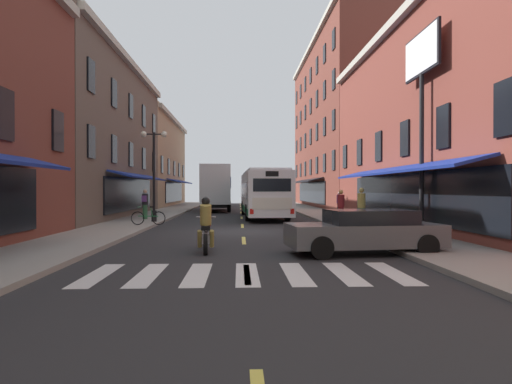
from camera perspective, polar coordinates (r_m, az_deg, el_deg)
The scene contains 18 objects.
ground_plane at distance 20.07m, azimuth -1.68°, elevation -5.20°, with size 34.80×80.00×0.10m, color #28282B.
lane_centre_dashes at distance 19.82m, azimuth -1.68°, elevation -5.11°, with size 0.14×73.90×0.01m.
crosswalk_near at distance 10.16m, azimuth -1.16°, elevation -10.39°, with size 7.10×2.80×0.01m.
sidewalk_left at distance 20.86m, azimuth -18.17°, elevation -4.67°, with size 3.00×80.00×0.14m, color gray.
sidewalk_right at distance 20.96m, azimuth 14.72°, elevation -4.64°, with size 3.00×80.00×0.14m, color gray.
storefront_row_right at distance 26.58m, azimuth 24.11°, elevation 11.10°, with size 9.44×79.90×17.03m.
billboard_sign at distance 19.34m, azimuth 20.42°, elevation 13.62°, with size 0.40×3.17×7.99m.
transit_bus at distance 29.55m, azimuth 0.95°, elevation -0.16°, with size 2.88×11.21×3.08m.
box_truck at distance 38.24m, azimuth -5.12°, elevation 0.54°, with size 2.66×8.07×3.85m.
sedan_near at distance 13.47m, azimuth 13.78°, elevation -4.87°, with size 4.60×2.27×1.29m.
sedan_mid at distance 48.69m, azimuth -4.38°, elevation -1.03°, with size 2.01×4.76×1.37m.
motorcycle_rider at distance 13.67m, azimuth -6.43°, elevation -4.63°, with size 0.62×2.07×1.66m.
bicycle_near at distance 22.55m, azimuth -13.59°, elevation -3.19°, with size 1.71×0.48×0.91m.
pedestrian_near at distance 26.95m, azimuth -14.00°, elevation -1.42°, with size 0.36×0.50×1.74m.
pedestrian_mid at distance 23.41m, azimuth 10.79°, elevation -1.77°, with size 0.36×0.36×1.72m.
pedestrian_far at distance 21.26m, azimuth 13.31°, elevation -1.82°, with size 0.36×0.36×1.83m.
pedestrian_rear at distance 31.93m, azimuth 10.58°, elevation -1.33°, with size 0.36×0.36×1.58m.
street_lamp_twin at distance 24.75m, azimuth -12.90°, elevation 2.59°, with size 1.42×0.32×4.89m.
Camera 1 is at (-0.18, -19.98, 1.90)m, focal length 31.32 mm.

